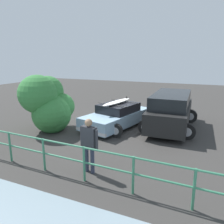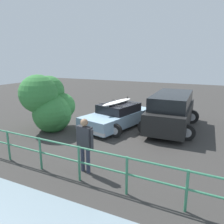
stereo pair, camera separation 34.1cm
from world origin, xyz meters
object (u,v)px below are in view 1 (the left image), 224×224
object	(u,v)px
suv_car	(171,110)
sedan_car	(117,116)
person_bystander	(89,141)
bush_near_left	(49,104)

from	to	relation	value
suv_car	sedan_car	bearing A→B (deg)	19.36
person_bystander	bush_near_left	size ratio (longest dim) A/B	0.61
person_bystander	bush_near_left	world-z (taller)	bush_near_left
suv_car	bush_near_left	size ratio (longest dim) A/B	1.72
suv_car	bush_near_left	bearing A→B (deg)	26.63
person_bystander	bush_near_left	xyz separation A→B (m)	(3.97, -2.96, 0.27)
sedan_car	bush_near_left	distance (m)	3.56
sedan_car	bush_near_left	bearing A→B (deg)	32.50
sedan_car	suv_car	world-z (taller)	suv_car
person_bystander	bush_near_left	distance (m)	4.96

